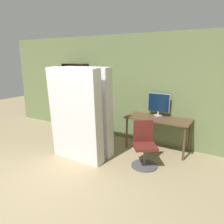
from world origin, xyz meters
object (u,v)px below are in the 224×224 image
monitor (159,104)px  mattress_far (87,112)px  bookshelf (74,96)px  mattress_near (76,116)px  office_chair (144,148)px

monitor → mattress_far: mattress_far is taller
bookshelf → mattress_far: bearing=-40.7°
monitor → mattress_far: bearing=-134.7°
bookshelf → monitor: bearing=-0.0°
mattress_far → mattress_near: bearing=-90.0°
office_chair → mattress_near: size_ratio=0.47×
bookshelf → mattress_far: 1.85m
mattress_near → monitor: bearing=53.3°
monitor → office_chair: bearing=-83.6°
monitor → mattress_far: size_ratio=0.28×
monitor → bookshelf: bearing=180.0°
office_chair → mattress_far: mattress_far is taller
office_chair → monitor: bearing=96.4°
mattress_near → mattress_far: mattress_near is taller
monitor → bookshelf: 2.60m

